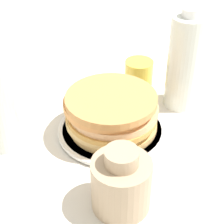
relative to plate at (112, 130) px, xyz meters
name	(u,v)px	position (x,y,z in m)	size (l,w,h in m)	color
ground_plane	(99,132)	(0.02, 0.02, -0.01)	(4.00, 4.00, 0.00)	silver
plate	(112,130)	(0.00, 0.00, 0.00)	(0.23, 0.23, 0.01)	white
pancake_stack	(111,112)	(0.00, 0.00, 0.05)	(0.20, 0.20, 0.08)	tan
juice_glass	(139,73)	(0.10, -0.19, 0.02)	(0.07, 0.07, 0.06)	yellow
cream_jug	(121,182)	(-0.15, 0.13, 0.05)	(0.10, 0.10, 0.12)	tan
water_bottle_far	(185,62)	(-0.03, -0.19, 0.10)	(0.08, 0.08, 0.24)	silver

